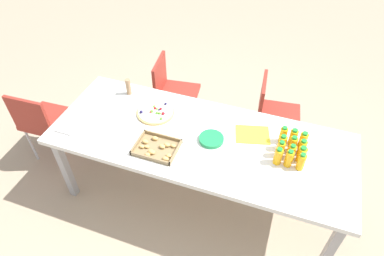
# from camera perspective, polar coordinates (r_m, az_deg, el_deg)

# --- Properties ---
(ground_plane) EXTENTS (12.00, 12.00, 0.00)m
(ground_plane) POSITION_cam_1_polar(r_m,az_deg,el_deg) (3.17, 1.15, -11.25)
(ground_plane) COLOR tan
(party_table) EXTENTS (2.34, 0.90, 0.75)m
(party_table) POSITION_cam_1_polar(r_m,az_deg,el_deg) (2.63, 1.36, -2.57)
(party_table) COLOR silver
(party_table) RESTS_ON ground_plane
(chair_near_left) EXTENTS (0.44, 0.44, 0.83)m
(chair_near_left) POSITION_cam_1_polar(r_m,az_deg,el_deg) (3.30, 13.47, 2.86)
(chair_near_left) COLOR maroon
(chair_near_left) RESTS_ON ground_plane
(chair_near_right) EXTENTS (0.45, 0.45, 0.83)m
(chair_near_right) POSITION_cam_1_polar(r_m,az_deg,el_deg) (3.47, -3.51, 6.57)
(chair_near_right) COLOR maroon
(chair_near_right) RESTS_ON ground_plane
(chair_end) EXTENTS (0.42, 0.42, 0.83)m
(chair_end) POSITION_cam_1_polar(r_m,az_deg,el_deg) (3.41, -24.13, 1.26)
(chair_end) COLOR maroon
(chair_end) RESTS_ON ground_plane
(juice_bottle_0) EXTENTS (0.06, 0.06, 0.13)m
(juice_bottle_0) POSITION_cam_1_polar(r_m,az_deg,el_deg) (2.62, 18.38, -1.91)
(juice_bottle_0) COLOR #F9AE14
(juice_bottle_0) RESTS_ON party_table
(juice_bottle_1) EXTENTS (0.06, 0.06, 0.15)m
(juice_bottle_1) POSITION_cam_1_polar(r_m,az_deg,el_deg) (2.61, 16.82, -1.51)
(juice_bottle_1) COLOR #FAAE14
(juice_bottle_1) RESTS_ON party_table
(juice_bottle_2) EXTENTS (0.05, 0.05, 0.15)m
(juice_bottle_2) POSITION_cam_1_polar(r_m,az_deg,el_deg) (2.60, 15.24, -1.13)
(juice_bottle_2) COLOR #F9AE14
(juice_bottle_2) RESTS_ON party_table
(juice_bottle_3) EXTENTS (0.06, 0.06, 0.14)m
(juice_bottle_3) POSITION_cam_1_polar(r_m,az_deg,el_deg) (2.56, 18.21, -3.15)
(juice_bottle_3) COLOR #F9AE14
(juice_bottle_3) RESTS_ON party_table
(juice_bottle_4) EXTENTS (0.06, 0.06, 0.15)m
(juice_bottle_4) POSITION_cam_1_polar(r_m,az_deg,el_deg) (2.55, 16.75, -2.73)
(juice_bottle_4) COLOR #F9AE14
(juice_bottle_4) RESTS_ON party_table
(juice_bottle_5) EXTENTS (0.06, 0.06, 0.14)m
(juice_bottle_5) POSITION_cam_1_polar(r_m,az_deg,el_deg) (2.55, 15.10, -2.44)
(juice_bottle_5) COLOR #F9AD14
(juice_bottle_5) RESTS_ON party_table
(juice_bottle_6) EXTENTS (0.06, 0.06, 0.14)m
(juice_bottle_6) POSITION_cam_1_polar(r_m,az_deg,el_deg) (2.50, 18.14, -4.30)
(juice_bottle_6) COLOR #F9AF14
(juice_bottle_6) RESTS_ON party_table
(juice_bottle_7) EXTENTS (0.06, 0.06, 0.13)m
(juice_bottle_7) POSITION_cam_1_polar(r_m,az_deg,el_deg) (2.50, 16.56, -3.96)
(juice_bottle_7) COLOR #FAAB14
(juice_bottle_7) RESTS_ON party_table
(juice_bottle_8) EXTENTS (0.05, 0.05, 0.14)m
(juice_bottle_8) POSITION_cam_1_polar(r_m,az_deg,el_deg) (2.49, 14.82, -3.50)
(juice_bottle_8) COLOR #F9AF14
(juice_bottle_8) RESTS_ON party_table
(juice_bottle_9) EXTENTS (0.05, 0.05, 0.15)m
(juice_bottle_9) POSITION_cam_1_polar(r_m,az_deg,el_deg) (2.45, 18.06, -5.48)
(juice_bottle_9) COLOR #F9AE14
(juice_bottle_9) RESTS_ON party_table
(juice_bottle_10) EXTENTS (0.05, 0.05, 0.15)m
(juice_bottle_10) POSITION_cam_1_polar(r_m,az_deg,el_deg) (2.45, 16.17, -5.00)
(juice_bottle_10) COLOR #F9AC14
(juice_bottle_10) RESTS_ON party_table
(juice_bottle_11) EXTENTS (0.06, 0.06, 0.15)m
(juice_bottle_11) POSITION_cam_1_polar(r_m,az_deg,el_deg) (2.44, 14.43, -4.65)
(juice_bottle_11) COLOR #FAAB14
(juice_bottle_11) RESTS_ON party_table
(fruit_pizza) EXTENTS (0.31, 0.31, 0.05)m
(fruit_pizza) POSITION_cam_1_polar(r_m,az_deg,el_deg) (2.80, -6.20, 2.72)
(fruit_pizza) COLOR tan
(fruit_pizza) RESTS_ON party_table
(snack_tray) EXTENTS (0.32, 0.25, 0.04)m
(snack_tray) POSITION_cam_1_polar(r_m,az_deg,el_deg) (2.51, -6.02, -3.42)
(snack_tray) COLOR olive
(snack_tray) RESTS_ON party_table
(plate_stack) EXTENTS (0.19, 0.19, 0.03)m
(plate_stack) POSITION_cam_1_polar(r_m,az_deg,el_deg) (2.56, 3.34, -1.81)
(plate_stack) COLOR #1E8C4C
(plate_stack) RESTS_ON party_table
(napkin_stack) EXTENTS (0.15, 0.15, 0.02)m
(napkin_stack) POSITION_cam_1_polar(r_m,az_deg,el_deg) (2.84, -20.37, 0.20)
(napkin_stack) COLOR white
(napkin_stack) RESTS_ON party_table
(cardboard_tube) EXTENTS (0.04, 0.04, 0.15)m
(cardboard_tube) POSITION_cam_1_polar(r_m,az_deg,el_deg) (3.01, -10.76, 6.89)
(cardboard_tube) COLOR #9E7A56
(cardboard_tube) RESTS_ON party_table
(paper_folder) EXTENTS (0.30, 0.26, 0.01)m
(paper_folder) POSITION_cam_1_polar(r_m,az_deg,el_deg) (2.65, 10.26, -1.10)
(paper_folder) COLOR yellow
(paper_folder) RESTS_ON party_table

